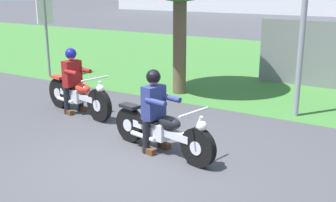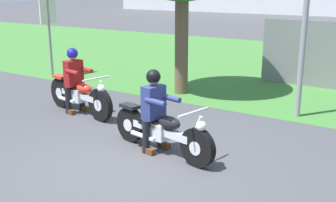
# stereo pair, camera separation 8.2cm
# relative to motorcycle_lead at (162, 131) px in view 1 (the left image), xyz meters

# --- Properties ---
(ground) EXTENTS (120.00, 120.00, 0.00)m
(ground) POSITION_rel_motorcycle_lead_xyz_m (-0.20, -0.64, -0.39)
(ground) COLOR #424247
(grass_verge) EXTENTS (60.00, 12.00, 0.01)m
(grass_verge) POSITION_rel_motorcycle_lead_xyz_m (-0.20, 8.82, -0.38)
(grass_verge) COLOR #3D7533
(grass_verge) RESTS_ON ground
(motorcycle_lead) EXTENTS (2.17, 0.75, 0.87)m
(motorcycle_lead) POSITION_rel_motorcycle_lead_xyz_m (0.00, 0.00, 0.00)
(motorcycle_lead) COLOR black
(motorcycle_lead) RESTS_ON ground
(rider_lead) EXTENTS (0.61, 0.53, 1.39)m
(rider_lead) POSITION_rel_motorcycle_lead_xyz_m (-0.16, 0.04, 0.43)
(rider_lead) COLOR black
(rider_lead) RESTS_ON ground
(motorcycle_follow) EXTENTS (2.13, 0.73, 0.90)m
(motorcycle_follow) POSITION_rel_motorcycle_lead_xyz_m (-2.72, 0.88, 0.02)
(motorcycle_follow) COLOR black
(motorcycle_follow) RESTS_ON ground
(rider_follow) EXTENTS (0.61, 0.53, 1.42)m
(rider_follow) POSITION_rel_motorcycle_lead_xyz_m (-2.89, 0.91, 0.45)
(rider_follow) COLOR black
(rider_follow) RESTS_ON ground
(sign_banner) EXTENTS (0.08, 0.60, 2.60)m
(sign_banner) POSITION_rel_motorcycle_lead_xyz_m (-6.25, 3.27, 1.34)
(sign_banner) COLOR gray
(sign_banner) RESTS_ON ground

